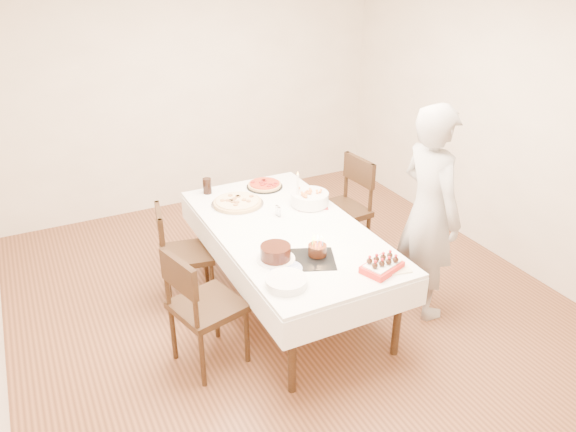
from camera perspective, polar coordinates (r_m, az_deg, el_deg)
name	(u,v)px	position (r m, az deg, el deg)	size (l,w,h in m)	color
floor	(292,307)	(4.92, 0.39, -9.21)	(5.00, 5.00, 0.00)	#522E1C
wall_back	(191,89)	(6.50, -9.86, 12.62)	(4.50, 0.04, 2.70)	#EDE0C7
wall_front	(575,360)	(2.59, 27.14, -12.87)	(4.50, 0.04, 2.70)	#EDE0C7
wall_right	(510,121)	(5.61, 21.66, 8.94)	(0.04, 5.00, 2.70)	#EDE0C7
dining_table	(288,267)	(4.74, 0.00, -5.23)	(1.14, 2.14, 0.75)	white
chair_right_savory	(339,211)	(5.40, 5.22, 0.50)	(0.52, 0.52, 1.02)	#322010
chair_left_savory	(186,254)	(4.85, -10.28, -3.84)	(0.46, 0.46, 0.90)	#322010
chair_left_dessert	(208,306)	(4.13, -8.16, -9.06)	(0.50, 0.50, 0.97)	#322010
person	(429,213)	(4.61, 14.14, 0.32)	(0.65, 0.43, 1.79)	#A5A19C
pizza_white	(237,202)	(4.96, -5.16, 1.38)	(0.46, 0.46, 0.04)	beige
pizza_pepperoni	(265,185)	(5.30, -2.39, 3.17)	(0.34, 0.34, 0.04)	red
red_placemat	(311,204)	(4.97, 2.39, 1.22)	(0.26, 0.26, 0.01)	#B21E1E
pasta_bowl	(310,198)	(4.93, 2.22, 1.80)	(0.33, 0.33, 0.11)	white
taper_candle	(298,189)	(4.85, 0.99, 2.75)	(0.07, 0.07, 0.33)	white
shaker_pair	(279,212)	(4.72, -0.91, 0.40)	(0.08, 0.08, 0.09)	white
cola_glass	(207,186)	(5.20, -8.21, 3.04)	(0.08, 0.08, 0.15)	black
layer_cake	(276,253)	(4.09, -1.27, -3.76)	(0.29, 0.29, 0.11)	black
cake_board	(312,260)	(4.13, 2.46, -4.44)	(0.33, 0.33, 0.01)	black
birthday_cake	(317,246)	(4.13, 3.01, -3.07)	(0.14, 0.14, 0.14)	#3A1A10
strawberry_box	(382,266)	(4.03, 9.53, -5.02)	(0.29, 0.19, 0.07)	red
box_lid	(390,269)	(4.08, 10.35, -5.32)	(0.26, 0.18, 0.02)	beige
plate_stack	(286,282)	(3.82, -0.18, -6.70)	(0.29, 0.29, 0.06)	white
china_plate	(286,268)	(4.01, -0.17, -5.36)	(0.23, 0.23, 0.01)	white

